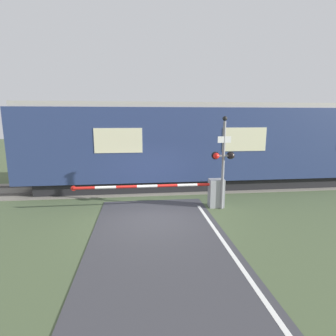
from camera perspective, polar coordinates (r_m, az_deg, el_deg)
name	(u,v)px	position (r m, az deg, el deg)	size (l,w,h in m)	color
ground_plane	(156,217)	(9.86, -2.70, -10.66)	(80.00, 80.00, 0.00)	#475638
track_bed	(150,187)	(13.91, -3.90, -4.14)	(36.00, 3.20, 0.13)	slate
train	(233,145)	(14.41, 14.03, 4.94)	(21.55, 2.86, 4.34)	black
crossing_barrier	(204,192)	(10.80, 7.83, -5.14)	(6.04, 0.44, 1.17)	gray
signal_post	(223,158)	(10.45, 11.98, 2.21)	(0.92, 0.26, 3.68)	gray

